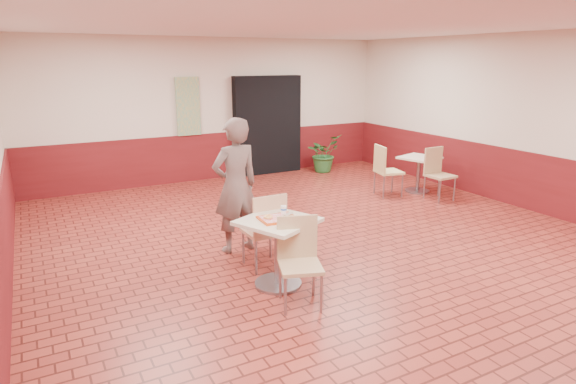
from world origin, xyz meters
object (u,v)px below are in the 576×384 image
customer (236,186)px  potted_plant (323,153)px  chair_main_front (299,256)px  main_table (278,241)px  chair_main_back (266,227)px  chair_second_front (437,171)px  second_table (419,168)px  paper_cup (284,209)px  long_john_donut (288,216)px  chair_second_left (385,168)px  ring_donut (268,217)px  serving_tray (278,219)px

customer → potted_plant: customer is taller
chair_main_front → main_table: bearing=110.5°
chair_main_back → chair_second_front: bearing=-162.8°
main_table → second_table: (4.33, 2.35, -0.07)m
paper_cup → potted_plant: size_ratio=0.10×
chair_main_back → long_john_donut: chair_main_back is taller
long_john_donut → second_table: long_john_donut is taller
paper_cup → chair_second_left: (3.42, 2.32, -0.32)m
chair_second_left → potted_plant: bearing=10.0°
customer → long_john_donut: 1.28m
chair_main_front → chair_second_front: 4.84m
chair_main_front → ring_donut: size_ratio=9.07×
long_john_donut → second_table: bearing=29.7°
chair_main_back → ring_donut: (-0.19, -0.46, 0.30)m
serving_tray → paper_cup: size_ratio=4.68×
main_table → chair_second_left: size_ratio=0.82×
main_table → chair_main_back: bearing=80.2°
second_table → chair_second_left: (-0.78, 0.09, 0.07)m
serving_tray → ring_donut: ring_donut is taller
main_table → chair_second_front: chair_second_front is taller
ring_donut → second_table: ring_donut is taller
long_john_donut → second_table: (4.24, 2.41, -0.38)m
chair_main_back → customer: 0.82m
chair_main_front → second_table: bearing=52.5°
chair_main_back → potted_plant: (3.55, 4.26, -0.11)m
potted_plant → second_table: bearing=-73.8°
main_table → chair_main_front: (0.01, -0.47, -0.01)m
chair_main_back → potted_plant: size_ratio=1.13×
serving_tray → second_table: size_ratio=0.59×
chair_main_front → chair_second_left: (3.54, 2.90, 0.02)m
serving_tray → potted_plant: potted_plant is taller
chair_second_left → potted_plant: chair_second_left is taller
main_table → chair_second_left: chair_second_left is taller
ring_donut → second_table: 5.02m
chair_main_front → ring_donut: chair_main_front is taller
ring_donut → paper_cup: bearing=19.3°
chair_second_left → paper_cup: bearing=136.1°
chair_second_left → ring_donut: bearing=135.3°
main_table → potted_plant: 5.98m
customer → serving_tray: customer is taller
customer → paper_cup: (0.14, -1.10, -0.04)m
chair_main_back → chair_second_left: bearing=-151.0°
chair_main_back → chair_second_front: chair_main_back is taller
paper_cup → potted_plant: paper_cup is taller
customer → chair_second_left: 3.78m
chair_second_front → main_table: bearing=-158.6°
chair_main_back → customer: size_ratio=0.53×
chair_main_back → chair_main_front: bearing=85.3°
chair_main_back → chair_second_front: (4.19, 1.32, -0.01)m
long_john_donut → chair_main_front: bearing=-101.5°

